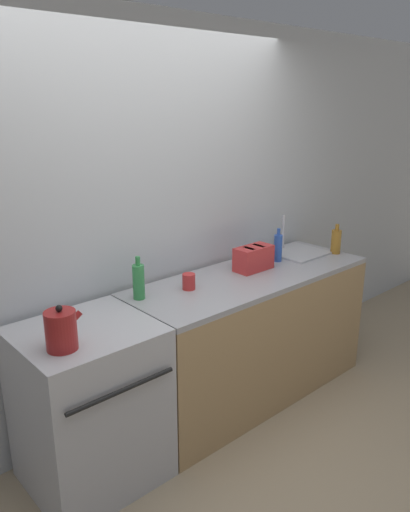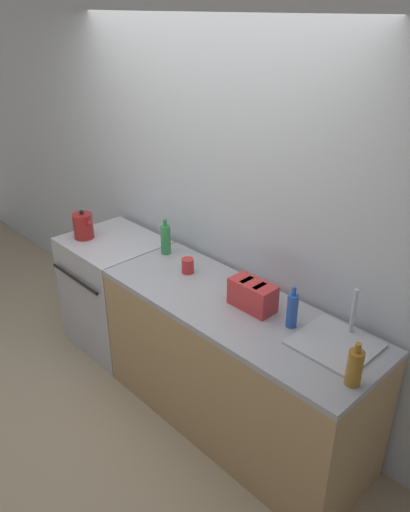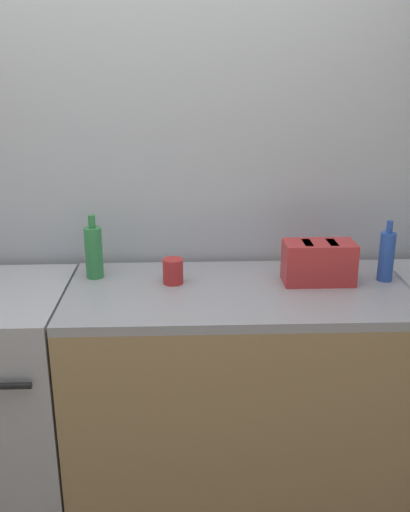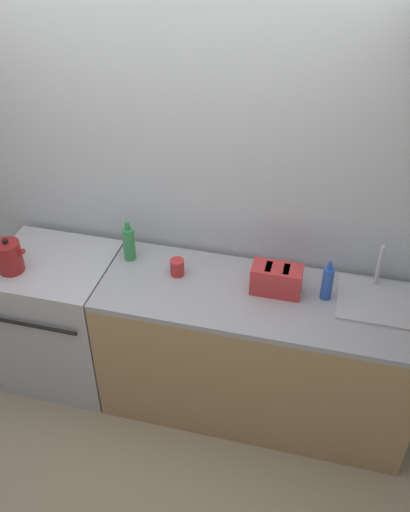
{
  "view_description": "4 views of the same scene",
  "coord_description": "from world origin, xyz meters",
  "px_view_note": "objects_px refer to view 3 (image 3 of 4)",
  "views": [
    {
      "loc": [
        -1.75,
        -1.88,
        2.08
      ],
      "look_at": [
        0.26,
        0.37,
        1.13
      ],
      "focal_mm": 35.0,
      "sensor_mm": 36.0,
      "label": 1
    },
    {
      "loc": [
        2.36,
        -1.55,
        2.54
      ],
      "look_at": [
        0.34,
        0.38,
        1.12
      ],
      "focal_mm": 35.0,
      "sensor_mm": 36.0,
      "label": 2
    },
    {
      "loc": [
        0.2,
        -1.75,
        1.76
      ],
      "look_at": [
        0.28,
        0.43,
        1.03
      ],
      "focal_mm": 40.0,
      "sensor_mm": 36.0,
      "label": 3
    },
    {
      "loc": [
        0.96,
        -2.12,
        3.03
      ],
      "look_at": [
        0.33,
        0.37,
        1.11
      ],
      "focal_mm": 40.0,
      "sensor_mm": 36.0,
      "label": 4
    }
  ],
  "objects_px": {
    "bottle_blue": "(387,256)",
    "bottle_green": "(94,252)",
    "toaster": "(319,262)",
    "cup_red": "(173,271)"
  },
  "relations": [
    {
      "from": "bottle_blue",
      "to": "bottle_green",
      "type": "bearing_deg",
      "value": 176.16
    },
    {
      "from": "bottle_green",
      "to": "cup_red",
      "type": "relative_size",
      "value": 2.62
    },
    {
      "from": "bottle_green",
      "to": "cup_red",
      "type": "xyz_separation_m",
      "value": [
        0.32,
        -0.08,
        -0.06
      ]
    },
    {
      "from": "bottle_blue",
      "to": "cup_red",
      "type": "height_order",
      "value": "bottle_blue"
    },
    {
      "from": "bottle_blue",
      "to": "bottle_green",
      "type": "relative_size",
      "value": 0.95
    },
    {
      "from": "bottle_green",
      "to": "cup_red",
      "type": "distance_m",
      "value": 0.34
    },
    {
      "from": "toaster",
      "to": "cup_red",
      "type": "height_order",
      "value": "toaster"
    },
    {
      "from": "bottle_blue",
      "to": "bottle_green",
      "type": "xyz_separation_m",
      "value": [
        -1.19,
        0.08,
        0.01
      ]
    },
    {
      "from": "toaster",
      "to": "bottle_blue",
      "type": "xyz_separation_m",
      "value": [
        0.28,
        0.01,
        0.02
      ]
    },
    {
      "from": "toaster",
      "to": "cup_red",
      "type": "xyz_separation_m",
      "value": [
        -0.59,
        0.01,
        -0.03
      ]
    }
  ]
}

